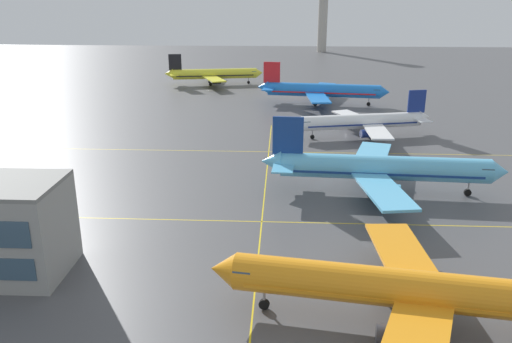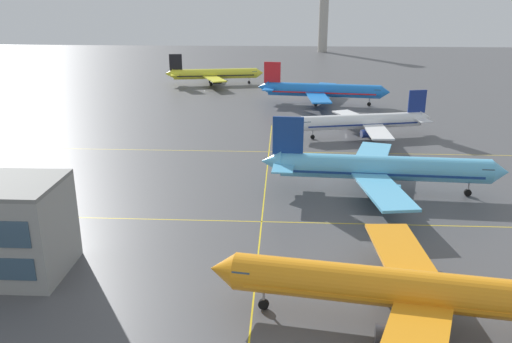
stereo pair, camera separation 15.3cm
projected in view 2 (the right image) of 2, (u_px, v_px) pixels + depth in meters
The scene contains 7 objects.
airliner_front_gate at pixel (402, 289), 52.21m from camera, with size 39.32×33.57×12.24m.
airliner_second_row at pixel (380, 168), 87.60m from camera, with size 40.80×35.14×12.69m.
airliner_third_row at pixel (363, 122), 122.12m from camera, with size 33.79×28.72×10.59m.
airliner_far_left_stand at pixel (322, 90), 157.39m from camera, with size 39.66×33.95×12.33m.
airliner_far_right_stand at pixel (214, 74), 191.40m from camera, with size 35.85×30.48×11.19m.
taxiway_markings at pixel (262, 222), 77.62m from camera, with size 163.12×118.54×0.01m.
control_tower at pixel (324, 9), 290.09m from camera, with size 8.82×8.82×40.76m.
Camera 2 is at (2.98, -37.03, 32.22)m, focal length 36.81 mm.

